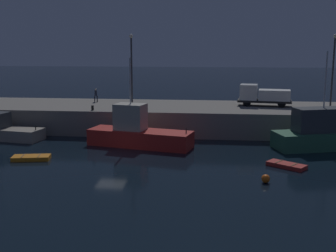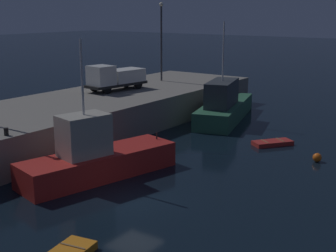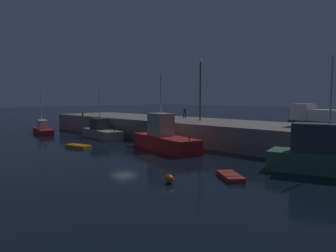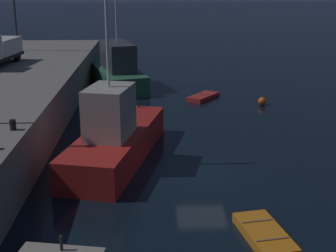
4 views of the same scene
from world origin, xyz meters
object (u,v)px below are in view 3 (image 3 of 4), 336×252
(fishing_trawler_red, at_px, (164,139))
(utility_truck, at_px, (318,116))
(dinghy_orange_near, at_px, (230,176))
(rowboat_white_mid, at_px, (79,146))
(lamp_post_west, at_px, (200,85))
(dockworker, at_px, (185,112))
(fishing_boat_orange, at_px, (43,129))
(fishing_boat_white, at_px, (101,131))
(mooring_buoy_near, at_px, (170,179))
(bollard_central, at_px, (83,114))
(bollard_west, at_px, (158,119))
(bollard_east, at_px, (170,120))

(fishing_trawler_red, xyz_separation_m, utility_truck, (12.98, 9.91, 2.73))
(dinghy_orange_near, bearing_deg, utility_truck, 90.92)
(rowboat_white_mid, bearing_deg, dinghy_orange_near, 0.17)
(lamp_post_west, xyz_separation_m, dockworker, (-5.05, 2.42, -3.83))
(fishing_trawler_red, bearing_deg, dinghy_orange_near, -24.25)
(dockworker, bearing_deg, fishing_trawler_red, -57.06)
(fishing_trawler_red, height_order, fishing_boat_orange, fishing_trawler_red)
(fishing_boat_white, xyz_separation_m, lamp_post_west, (12.65, 7.23, 6.57))
(mooring_buoy_near, bearing_deg, dockworker, 130.64)
(utility_truck, bearing_deg, dockworker, 176.18)
(bollard_central, bearing_deg, dinghy_orange_near, -15.09)
(fishing_boat_orange, height_order, dinghy_orange_near, fishing_boat_orange)
(fishing_boat_orange, relative_size, bollard_west, 14.16)
(bollard_central, bearing_deg, rowboat_white_mid, -32.39)
(mooring_buoy_near, distance_m, utility_truck, 20.50)
(dinghy_orange_near, distance_m, mooring_buoy_near, 4.72)
(mooring_buoy_near, relative_size, lamp_post_west, 0.07)
(bollard_central, bearing_deg, bollard_east, 0.20)
(bollard_central, distance_m, bollard_east, 21.03)
(lamp_post_west, relative_size, bollard_east, 17.48)
(rowboat_white_mid, height_order, dockworker, dockworker)
(fishing_trawler_red, relative_size, dinghy_orange_near, 3.29)
(bollard_west, height_order, bollard_central, same)
(rowboat_white_mid, relative_size, mooring_buoy_near, 5.45)
(dinghy_orange_near, bearing_deg, fishing_trawler_red, 155.75)
(bollard_west, bearing_deg, fishing_trawler_red, -37.78)
(mooring_buoy_near, bearing_deg, fishing_boat_orange, 167.85)
(dinghy_orange_near, bearing_deg, fishing_boat_white, 164.91)
(rowboat_white_mid, distance_m, bollard_west, 11.16)
(rowboat_white_mid, xyz_separation_m, bollard_east, (4.97, 10.26, 2.82))
(lamp_post_west, xyz_separation_m, utility_truck, (15.23, 1.06, -3.52))
(fishing_trawler_red, relative_size, mooring_buoy_near, 17.23)
(lamp_post_west, height_order, bollard_west, lamp_post_west)
(fishing_trawler_red, bearing_deg, dockworker, 122.94)
(dinghy_orange_near, xyz_separation_m, utility_truck, (-0.25, 15.87, 3.85))
(mooring_buoy_near, bearing_deg, bollard_east, 134.94)
(dinghy_orange_near, bearing_deg, dockworker, 140.01)
(mooring_buoy_near, bearing_deg, lamp_post_west, 125.06)
(fishing_boat_white, xyz_separation_m, bollard_west, (9.12, 2.86, 2.07))
(bollard_west, distance_m, bollard_central, 18.52)
(utility_truck, xyz_separation_m, bollard_east, (-16.25, -5.68, -1.02))
(mooring_buoy_near, relative_size, bollard_central, 1.16)
(fishing_boat_orange, xyz_separation_m, bollard_west, (20.02, 6.70, 2.27))
(dinghy_orange_near, xyz_separation_m, bollard_west, (-19.02, 10.44, 2.86))
(bollard_east, bearing_deg, lamp_post_west, 77.58)
(bollard_west, distance_m, bollard_east, 2.52)
(fishing_trawler_red, relative_size, bollard_east, 22.54)
(rowboat_white_mid, xyz_separation_m, dockworker, (0.94, 17.29, 3.53))
(mooring_buoy_near, bearing_deg, dinghy_orange_near, 62.92)
(rowboat_white_mid, relative_size, bollard_west, 6.31)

